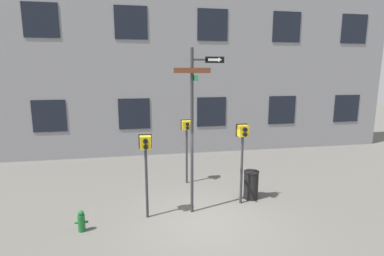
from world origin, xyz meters
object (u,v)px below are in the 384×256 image
(street_sign_pole, at_px, (194,119))
(fire_hydrant, at_px, (81,221))
(pedestrian_signal_left, at_px, (146,154))
(trash_bin, at_px, (251,185))
(pedestrian_signal_right, at_px, (243,143))
(pedestrian_signal_across, at_px, (187,134))

(street_sign_pole, xyz_separation_m, fire_hydrant, (-3.25, -0.58, -2.64))
(street_sign_pole, height_order, pedestrian_signal_left, street_sign_pole)
(fire_hydrant, distance_m, trash_bin, 5.48)
(pedestrian_signal_left, xyz_separation_m, trash_bin, (3.55, 0.72, -1.49))
(pedestrian_signal_left, distance_m, trash_bin, 3.91)
(pedestrian_signal_left, height_order, trash_bin, pedestrian_signal_left)
(street_sign_pole, bearing_deg, pedestrian_signal_right, 10.67)
(fire_hydrant, bearing_deg, pedestrian_signal_left, 14.74)
(pedestrian_signal_right, relative_size, pedestrian_signal_across, 1.07)
(pedestrian_signal_right, xyz_separation_m, pedestrian_signal_across, (-1.45, 2.13, -0.11))
(street_sign_pole, relative_size, pedestrian_signal_right, 1.87)
(pedestrian_signal_left, relative_size, fire_hydrant, 4.15)
(pedestrian_signal_left, xyz_separation_m, pedestrian_signal_right, (3.08, 0.41, 0.09))
(street_sign_pole, bearing_deg, pedestrian_signal_left, -175.95)
(pedestrian_signal_left, height_order, pedestrian_signal_right, pedestrian_signal_right)
(pedestrian_signal_across, bearing_deg, street_sign_pole, -94.13)
(pedestrian_signal_right, bearing_deg, pedestrian_signal_across, 124.21)
(street_sign_pole, bearing_deg, pedestrian_signal_across, 85.87)
(pedestrian_signal_right, height_order, trash_bin, pedestrian_signal_right)
(trash_bin, bearing_deg, pedestrian_signal_left, -168.56)
(fire_hydrant, bearing_deg, trash_bin, 12.56)
(pedestrian_signal_left, bearing_deg, trash_bin, 11.44)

